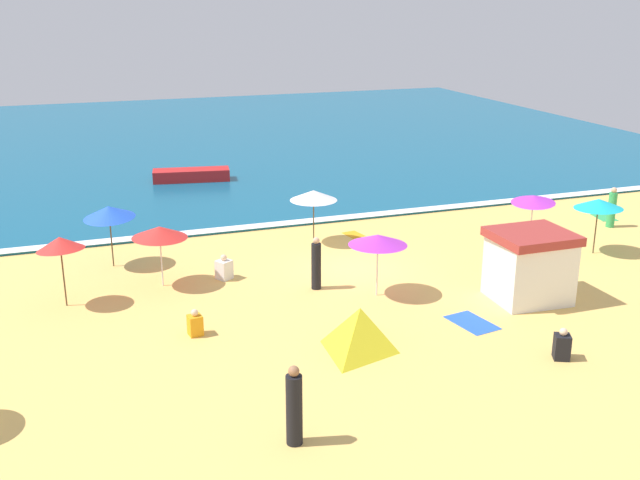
{
  "coord_description": "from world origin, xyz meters",
  "views": [
    {
      "loc": [
        -9.85,
        -24.09,
        9.6
      ],
      "look_at": [
        -0.8,
        1.5,
        0.8
      ],
      "focal_mm": 42.39,
      "sensor_mm": 36.0,
      "label": 1
    }
  ],
  "objects_px": {
    "lifeguard_cabana": "(530,265)",
    "beach_umbrella_2": "(109,212)",
    "beach_umbrella_7": "(599,204)",
    "beachgoer_1": "(612,208)",
    "beach_umbrella_0": "(159,232)",
    "beach_tent": "(360,328)",
    "beachgoer_3": "(195,324)",
    "small_boat_0": "(191,175)",
    "beach_umbrella_4": "(60,243)",
    "beach_umbrella_3": "(533,199)",
    "beachgoer_2": "(316,264)",
    "beach_umbrella_6": "(314,195)",
    "beachgoer_6": "(224,269)",
    "beachgoer_0": "(562,346)",
    "beach_umbrella_5": "(378,240)",
    "beachgoer_4": "(294,408)"
  },
  "relations": [
    {
      "from": "lifeguard_cabana",
      "to": "beach_umbrella_2",
      "type": "distance_m",
      "value": 14.95
    },
    {
      "from": "beach_umbrella_2",
      "to": "beach_umbrella_7",
      "type": "xyz_separation_m",
      "value": [
        17.84,
        -4.72,
        -0.09
      ]
    },
    {
      "from": "beach_umbrella_7",
      "to": "beachgoer_1",
      "type": "relative_size",
      "value": 1.47
    },
    {
      "from": "beach_umbrella_0",
      "to": "beach_tent",
      "type": "bearing_deg",
      "value": -55.75
    },
    {
      "from": "beachgoer_3",
      "to": "small_boat_0",
      "type": "xyz_separation_m",
      "value": [
        3.36,
        19.22,
        0.06
      ]
    },
    {
      "from": "beachgoer_3",
      "to": "beach_umbrella_0",
      "type": "bearing_deg",
      "value": 94.27
    },
    {
      "from": "beach_umbrella_4",
      "to": "beach_umbrella_7",
      "type": "distance_m",
      "value": 19.66
    },
    {
      "from": "beach_umbrella_3",
      "to": "beachgoer_3",
      "type": "bearing_deg",
      "value": -162.57
    },
    {
      "from": "lifeguard_cabana",
      "to": "beachgoer_2",
      "type": "bearing_deg",
      "value": 152.79
    },
    {
      "from": "beach_umbrella_6",
      "to": "lifeguard_cabana",
      "type": "bearing_deg",
      "value": -59.43
    },
    {
      "from": "beach_umbrella_2",
      "to": "beach_umbrella_6",
      "type": "bearing_deg",
      "value": 0.89
    },
    {
      "from": "beachgoer_1",
      "to": "beachgoer_2",
      "type": "distance_m",
      "value": 14.7
    },
    {
      "from": "beachgoer_2",
      "to": "beachgoer_6",
      "type": "xyz_separation_m",
      "value": [
        -2.77,
        1.98,
        -0.5
      ]
    },
    {
      "from": "beach_umbrella_7",
      "to": "beachgoer_2",
      "type": "xyz_separation_m",
      "value": [
        -11.46,
        0.07,
        -1.12
      ]
    },
    {
      "from": "beachgoer_0",
      "to": "beach_umbrella_4",
      "type": "bearing_deg",
      "value": 146.33
    },
    {
      "from": "beach_umbrella_2",
      "to": "small_boat_0",
      "type": "distance_m",
      "value": 13.38
    },
    {
      "from": "beach_umbrella_7",
      "to": "beach_umbrella_5",
      "type": "bearing_deg",
      "value": -173.12
    },
    {
      "from": "beach_tent",
      "to": "beachgoer_6",
      "type": "distance_m",
      "value": 7.14
    },
    {
      "from": "beach_umbrella_6",
      "to": "small_boat_0",
      "type": "height_order",
      "value": "beach_umbrella_6"
    },
    {
      "from": "beach_umbrella_3",
      "to": "beachgoer_2",
      "type": "xyz_separation_m",
      "value": [
        -10.19,
        -2.32,
        -0.82
      ]
    },
    {
      "from": "beach_umbrella_4",
      "to": "beachgoer_3",
      "type": "relative_size",
      "value": 2.92
    },
    {
      "from": "beach_umbrella_7",
      "to": "beachgoer_6",
      "type": "distance_m",
      "value": 14.47
    },
    {
      "from": "beach_umbrella_6",
      "to": "small_boat_0",
      "type": "relative_size",
      "value": 0.63
    },
    {
      "from": "beach_umbrella_6",
      "to": "small_boat_0",
      "type": "bearing_deg",
      "value": 103.0
    },
    {
      "from": "beachgoer_2",
      "to": "small_boat_0",
      "type": "height_order",
      "value": "beachgoer_2"
    },
    {
      "from": "beachgoer_6",
      "to": "beachgoer_0",
      "type": "bearing_deg",
      "value": -51.13
    },
    {
      "from": "beach_umbrella_0",
      "to": "beachgoer_1",
      "type": "height_order",
      "value": "beach_umbrella_0"
    },
    {
      "from": "lifeguard_cabana",
      "to": "beach_umbrella_4",
      "type": "distance_m",
      "value": 15.15
    },
    {
      "from": "beachgoer_2",
      "to": "beachgoer_6",
      "type": "bearing_deg",
      "value": 144.44
    },
    {
      "from": "beach_umbrella_5",
      "to": "beachgoer_6",
      "type": "relative_size",
      "value": 2.97
    },
    {
      "from": "beach_umbrella_5",
      "to": "beachgoer_6",
      "type": "distance_m",
      "value": 5.75
    },
    {
      "from": "beach_umbrella_5",
      "to": "small_boat_0",
      "type": "bearing_deg",
      "value": 99.28
    },
    {
      "from": "beach_umbrella_2",
      "to": "beachgoer_6",
      "type": "relative_size",
      "value": 2.92
    },
    {
      "from": "beach_tent",
      "to": "beachgoer_1",
      "type": "xyz_separation_m",
      "value": [
        14.79,
        7.33,
        0.22
      ]
    },
    {
      "from": "beach_umbrella_4",
      "to": "beach_umbrella_5",
      "type": "relative_size",
      "value": 0.89
    },
    {
      "from": "beach_umbrella_4",
      "to": "beach_umbrella_5",
      "type": "xyz_separation_m",
      "value": [
        9.87,
        -2.53,
        -0.17
      ]
    },
    {
      "from": "beach_umbrella_7",
      "to": "beachgoer_2",
      "type": "bearing_deg",
      "value": 179.66
    },
    {
      "from": "beach_umbrella_4",
      "to": "beachgoer_6",
      "type": "xyz_separation_m",
      "value": [
        5.38,
        0.69,
        -1.75
      ]
    },
    {
      "from": "beachgoer_0",
      "to": "beachgoer_2",
      "type": "distance_m",
      "value": 8.64
    },
    {
      "from": "beachgoer_0",
      "to": "beachgoer_4",
      "type": "bearing_deg",
      "value": -169.71
    },
    {
      "from": "beach_umbrella_6",
      "to": "beachgoer_6",
      "type": "relative_size",
      "value": 2.89
    },
    {
      "from": "beachgoer_1",
      "to": "beachgoer_3",
      "type": "relative_size",
      "value": 2.15
    },
    {
      "from": "beach_tent",
      "to": "beachgoer_6",
      "type": "bearing_deg",
      "value": 110.03
    },
    {
      "from": "beach_tent",
      "to": "beach_umbrella_7",
      "type": "bearing_deg",
      "value": 21.56
    },
    {
      "from": "beach_umbrella_5",
      "to": "small_boat_0",
      "type": "height_order",
      "value": "beach_umbrella_5"
    },
    {
      "from": "beach_umbrella_4",
      "to": "beachgoer_4",
      "type": "relative_size",
      "value": 1.24
    },
    {
      "from": "beach_umbrella_6",
      "to": "small_boat_0",
      "type": "distance_m",
      "value": 12.53
    },
    {
      "from": "beach_umbrella_0",
      "to": "beach_umbrella_6",
      "type": "height_order",
      "value": "beach_umbrella_6"
    },
    {
      "from": "beach_umbrella_0",
      "to": "small_boat_0",
      "type": "height_order",
      "value": "beach_umbrella_0"
    },
    {
      "from": "beachgoer_3",
      "to": "lifeguard_cabana",
      "type": "bearing_deg",
      "value": -4.73
    }
  ]
}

